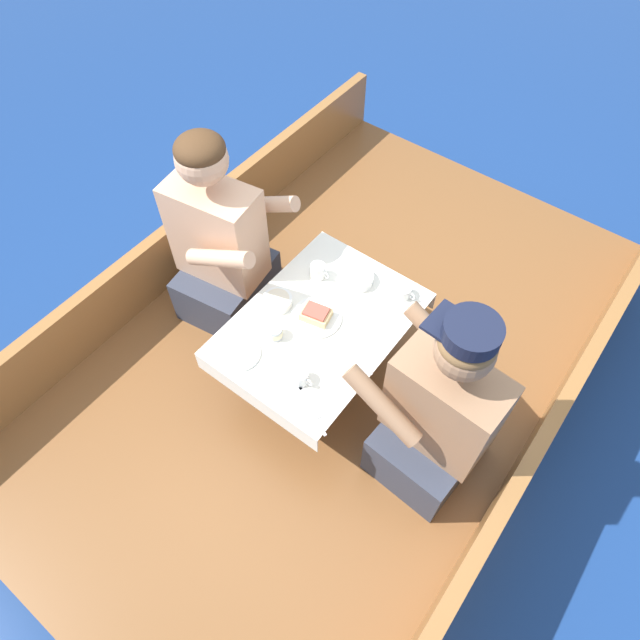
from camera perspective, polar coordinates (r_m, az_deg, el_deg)
ground_plane at (r=3.04m, az=1.45°, el=-6.45°), size 60.00×60.00×0.00m
boat_deck at (r=2.91m, az=1.52°, el=-4.93°), size 2.00×3.20×0.32m
gunwale_port at (r=3.08m, az=-13.21°, el=7.77°), size 0.06×3.20×0.33m
gunwale_starboard at (r=2.50m, az=20.38°, el=-12.48°), size 0.06×3.20×0.33m
cockpit_table at (r=2.42m, az=0.00°, el=-0.82°), size 0.62×0.86×0.39m
person_port at (r=2.67m, az=-9.91°, el=7.27°), size 0.56×0.51×1.02m
person_starboard at (r=2.22m, az=11.77°, el=-9.30°), size 0.54×0.47×0.98m
plate_sandwich at (r=2.39m, az=-0.40°, el=0.23°), size 0.22×0.22×0.01m
plate_bread at (r=2.32m, az=-8.02°, el=-3.36°), size 0.17×0.17×0.01m
sandwich at (r=2.37m, az=-0.41°, el=0.61°), size 0.14×0.11×0.05m
bowl_port_near at (r=2.43m, az=-4.27°, el=1.95°), size 0.13×0.13×0.04m
bowl_starboard_near at (r=2.51m, az=3.75°, el=4.20°), size 0.14×0.14×0.04m
coffee_cup_port at (r=2.47m, az=8.31°, el=2.83°), size 0.10×0.07×0.05m
coffee_cup_starboard at (r=2.21m, az=-1.98°, el=-5.70°), size 0.10×0.07×0.06m
coffee_cup_center at (r=2.51m, az=-0.20°, el=4.93°), size 0.09×0.07×0.07m
tin_can at (r=2.33m, az=-4.54°, el=-1.24°), size 0.07×0.07×0.05m
utensil_fork_starboard at (r=2.20m, az=-1.43°, el=-7.66°), size 0.17×0.08×0.00m
utensil_spoon_starboard at (r=2.26m, az=3.84°, el=-5.11°), size 0.16×0.09×0.01m
utensil_knife_starboard at (r=2.16m, az=-0.53°, el=-9.68°), size 0.16×0.08×0.00m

